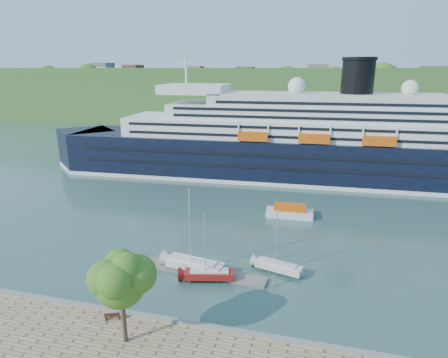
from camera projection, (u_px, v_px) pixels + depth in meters
ground at (176, 329)px, 35.79m from camera, size 400.00×400.00×0.00m
far_hillside at (293, 96)px, 167.06m from camera, size 400.00×50.00×24.00m
quay_coping at (174, 321)px, 35.28m from camera, size 220.00×0.50×0.30m
cruise_ship at (295, 120)px, 82.00m from camera, size 117.47×22.16×26.24m
park_bench at (112, 315)px, 35.58m from camera, size 1.57×1.10×0.93m
promenade_tree at (122, 294)px, 31.54m from camera, size 5.67×5.67×9.40m
floating_pontoon at (199, 271)px, 45.63m from camera, size 16.72×3.25×0.37m
sailboat_white_near at (194, 234)px, 44.34m from camera, size 8.19×3.41×10.26m
sailboat_red at (209, 249)px, 42.80m from camera, size 6.65×3.21×8.28m
sailboat_white_far at (280, 243)px, 44.55m from camera, size 6.49×3.24×8.08m
tender_launch at (290, 211)px, 62.57m from camera, size 7.92×3.03×2.16m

